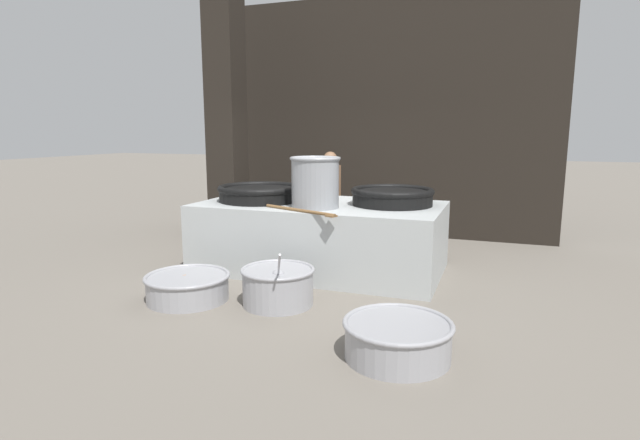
{
  "coord_description": "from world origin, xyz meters",
  "views": [
    {
      "loc": [
        2.38,
        -6.5,
        1.95
      ],
      "look_at": [
        0.0,
        0.0,
        0.71
      ],
      "focal_mm": 28.0,
      "sensor_mm": 36.0,
      "label": 1
    }
  ],
  "objects_px": {
    "prep_bowl_meat": "(398,338)",
    "prep_bowl_extra": "(188,286)",
    "giant_wok_near": "(260,192)",
    "prep_bowl_vegetables": "(278,284)",
    "cook": "(330,196)",
    "giant_wok_far": "(392,196)",
    "stock_pot": "(315,181)"
  },
  "relations": [
    {
      "from": "giant_wok_far",
      "to": "prep_bowl_meat",
      "type": "xyz_separation_m",
      "value": [
        0.63,
        -2.63,
        -0.89
      ]
    },
    {
      "from": "giant_wok_near",
      "to": "cook",
      "type": "relative_size",
      "value": 0.75
    },
    {
      "from": "giant_wok_near",
      "to": "prep_bowl_meat",
      "type": "xyz_separation_m",
      "value": [
        2.52,
        -2.37,
        -0.89
      ]
    },
    {
      "from": "cook",
      "to": "giant_wok_far",
      "type": "bearing_deg",
      "value": 147.21
    },
    {
      "from": "giant_wok_near",
      "to": "prep_bowl_meat",
      "type": "distance_m",
      "value": 3.57
    },
    {
      "from": "prep_bowl_vegetables",
      "to": "prep_bowl_meat",
      "type": "xyz_separation_m",
      "value": [
        1.55,
        -0.88,
        -0.05
      ]
    },
    {
      "from": "stock_pot",
      "to": "cook",
      "type": "xyz_separation_m",
      "value": [
        -0.4,
        1.76,
        -0.42
      ]
    },
    {
      "from": "stock_pot",
      "to": "prep_bowl_meat",
      "type": "relative_size",
      "value": 0.69
    },
    {
      "from": "cook",
      "to": "stock_pot",
      "type": "bearing_deg",
      "value": 112.1
    },
    {
      "from": "prep_bowl_vegetables",
      "to": "giant_wok_near",
      "type": "bearing_deg",
      "value": 122.89
    },
    {
      "from": "giant_wok_near",
      "to": "prep_bowl_extra",
      "type": "distance_m",
      "value": 1.94
    },
    {
      "from": "giant_wok_far",
      "to": "stock_pot",
      "type": "relative_size",
      "value": 1.69
    },
    {
      "from": "cook",
      "to": "prep_bowl_vegetables",
      "type": "height_order",
      "value": "cook"
    },
    {
      "from": "giant_wok_near",
      "to": "stock_pot",
      "type": "xyz_separation_m",
      "value": [
        0.98,
        -0.32,
        0.22
      ]
    },
    {
      "from": "giant_wok_near",
      "to": "stock_pot",
      "type": "relative_size",
      "value": 1.81
    },
    {
      "from": "stock_pot",
      "to": "cook",
      "type": "height_order",
      "value": "stock_pot"
    },
    {
      "from": "giant_wok_far",
      "to": "cook",
      "type": "height_order",
      "value": "cook"
    },
    {
      "from": "giant_wok_far",
      "to": "stock_pot",
      "type": "bearing_deg",
      "value": -147.62
    },
    {
      "from": "prep_bowl_extra",
      "to": "giant_wok_far",
      "type": "bearing_deg",
      "value": 44.98
    },
    {
      "from": "giant_wok_near",
      "to": "prep_bowl_vegetables",
      "type": "relative_size",
      "value": 1.19
    },
    {
      "from": "giant_wok_far",
      "to": "stock_pot",
      "type": "distance_m",
      "value": 1.1
    },
    {
      "from": "stock_pot",
      "to": "giant_wok_far",
      "type": "bearing_deg",
      "value": 32.38
    },
    {
      "from": "giant_wok_far",
      "to": "stock_pot",
      "type": "xyz_separation_m",
      "value": [
        -0.91,
        -0.58,
        0.22
      ]
    },
    {
      "from": "prep_bowl_vegetables",
      "to": "prep_bowl_meat",
      "type": "relative_size",
      "value": 1.06
    },
    {
      "from": "prep_bowl_extra",
      "to": "cook",
      "type": "bearing_deg",
      "value": 78.12
    },
    {
      "from": "prep_bowl_meat",
      "to": "prep_bowl_vegetables",
      "type": "bearing_deg",
      "value": 150.42
    },
    {
      "from": "cook",
      "to": "prep_bowl_vegetables",
      "type": "xyz_separation_m",
      "value": [
        0.39,
        -2.93,
        -0.64
      ]
    },
    {
      "from": "giant_wok_near",
      "to": "prep_bowl_vegetables",
      "type": "distance_m",
      "value": 1.97
    },
    {
      "from": "giant_wok_near",
      "to": "cook",
      "type": "xyz_separation_m",
      "value": [
        0.57,
        1.44,
        -0.2
      ]
    },
    {
      "from": "prep_bowl_meat",
      "to": "prep_bowl_extra",
      "type": "distance_m",
      "value": 2.69
    },
    {
      "from": "prep_bowl_vegetables",
      "to": "prep_bowl_meat",
      "type": "height_order",
      "value": "prep_bowl_vegetables"
    },
    {
      "from": "stock_pot",
      "to": "cook",
      "type": "distance_m",
      "value": 1.85
    }
  ]
}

